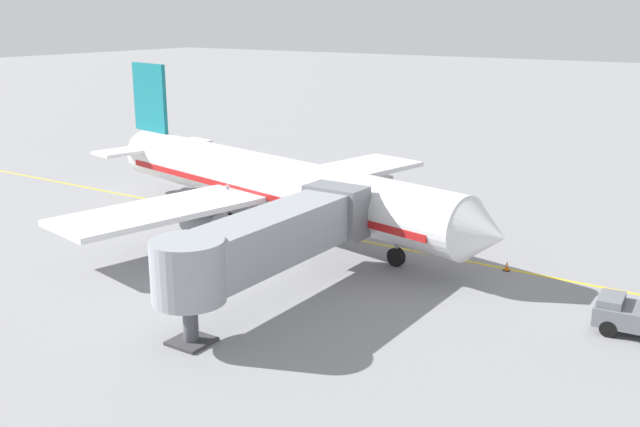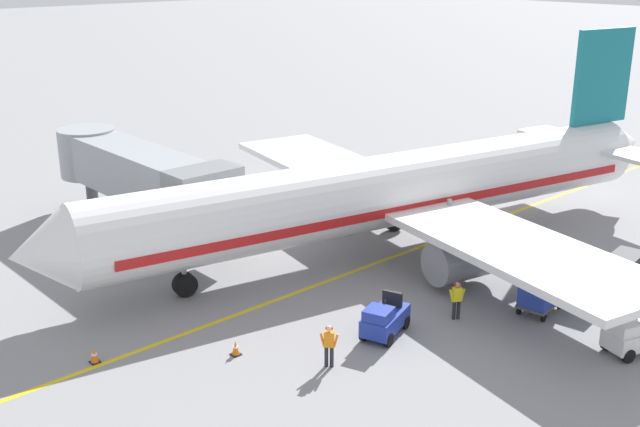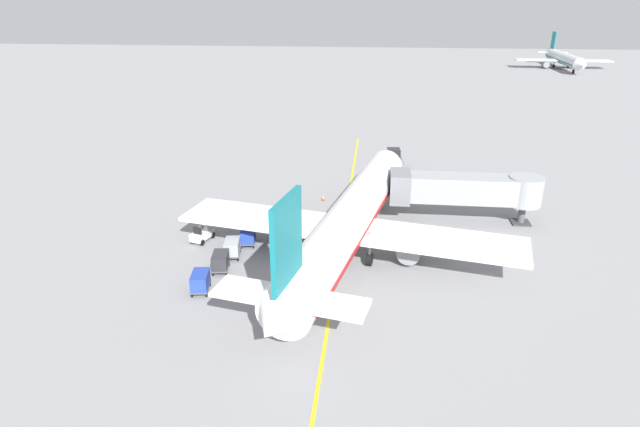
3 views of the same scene
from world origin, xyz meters
name	(u,v)px [view 1 (image 1 of 3)]	position (x,y,z in m)	size (l,w,h in m)	color
ground_plane	(285,226)	(0.00, 0.00, 0.00)	(400.00, 400.00, 0.00)	gray
gate_lead_in_line	(285,226)	(0.00, 0.00, 0.00)	(0.24, 80.00, 0.01)	gold
parked_airliner	(269,183)	(0.78, -0.79, 3.19)	(30.43, 37.11, 10.63)	white
jet_bridge	(269,239)	(11.83, 7.68, 3.46)	(14.94, 3.50, 4.98)	#93999E
baggage_tug_lead	(404,213)	(-5.52, 6.52, 0.71)	(1.99, 2.76, 1.62)	#1E339E
baggage_tug_trailing	(380,183)	(-12.94, 0.36, 0.71)	(1.91, 2.74, 1.62)	silver
baggage_cart_front	(348,189)	(-8.52, -0.07, 0.95)	(1.60, 2.97, 1.58)	#4C4C51
baggage_cart_second_in_train	(326,184)	(-9.31, -2.66, 0.95)	(1.60, 2.97, 1.58)	#4C4C51
baggage_cart_third_in_train	(302,179)	(-9.62, -5.27, 0.95)	(1.60, 2.97, 1.58)	#4C4C51
baggage_cart_tail_end	(275,173)	(-10.24, -8.67, 0.95)	(1.60, 2.97, 1.58)	#4C4C51
ground_crew_wing_walker	(371,200)	(-6.56, 3.20, 0.95)	(0.44, 0.67, 1.69)	#232328
ground_crew_loader	(450,215)	(-5.86, 9.87, 0.95)	(0.60, 0.55, 1.69)	#232328
safety_cone_nose_left	(507,266)	(0.31, 16.26, 0.29)	(0.36, 0.36, 0.59)	black
safety_cone_nose_right	(459,240)	(-2.80, 11.95, 0.29)	(0.36, 0.36, 0.59)	black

